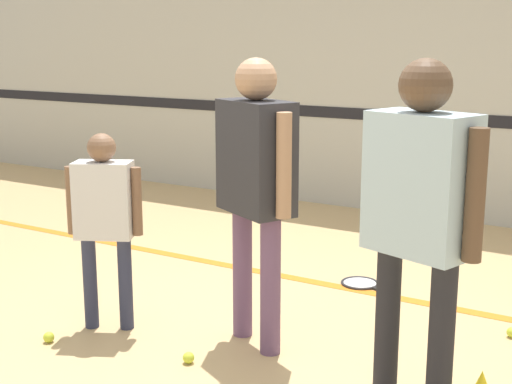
{
  "coord_description": "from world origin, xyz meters",
  "views": [
    {
      "loc": [
        2.15,
        -3.49,
        1.8
      ],
      "look_at": [
        0.08,
        -0.05,
        0.93
      ],
      "focal_mm": 50.0,
      "sensor_mm": 36.0,
      "label": 1
    }
  ],
  "objects_px": {
    "person_student_left": "(104,210)",
    "racket_spare_on_floor": "(361,284)",
    "tennis_ball_near_instructor": "(189,358)",
    "tennis_ball_stray_right": "(512,332)",
    "person_student_right": "(420,203)",
    "tennis_ball_by_spare_racket": "(384,294)",
    "person_instructor": "(256,172)",
    "tennis_ball_stray_left": "(49,337)"
  },
  "relations": [
    {
      "from": "person_student_right",
      "to": "tennis_ball_stray_left",
      "type": "xyz_separation_m",
      "value": [
        -2.15,
        -0.31,
        -1.03
      ]
    },
    {
      "from": "tennis_ball_by_spare_racket",
      "to": "tennis_ball_stray_left",
      "type": "bearing_deg",
      "value": -129.84
    },
    {
      "from": "person_student_right",
      "to": "tennis_ball_stray_left",
      "type": "relative_size",
      "value": 26.02
    },
    {
      "from": "tennis_ball_by_spare_racket",
      "to": "person_student_left",
      "type": "bearing_deg",
      "value": -133.19
    },
    {
      "from": "person_student_right",
      "to": "tennis_ball_near_instructor",
      "type": "height_order",
      "value": "person_student_right"
    },
    {
      "from": "person_student_left",
      "to": "tennis_ball_near_instructor",
      "type": "bearing_deg",
      "value": -38.29
    },
    {
      "from": "racket_spare_on_floor",
      "to": "person_instructor",
      "type": "bearing_deg",
      "value": -73.96
    },
    {
      "from": "tennis_ball_near_instructor",
      "to": "tennis_ball_by_spare_racket",
      "type": "distance_m",
      "value": 1.66
    },
    {
      "from": "person_instructor",
      "to": "person_student_right",
      "type": "distance_m",
      "value": 1.12
    },
    {
      "from": "tennis_ball_stray_left",
      "to": "tennis_ball_stray_right",
      "type": "xyz_separation_m",
      "value": [
        2.39,
        1.52,
        0.0
      ]
    },
    {
      "from": "tennis_ball_near_instructor",
      "to": "tennis_ball_stray_right",
      "type": "relative_size",
      "value": 1.0
    },
    {
      "from": "person_instructor",
      "to": "person_student_right",
      "type": "height_order",
      "value": "person_student_right"
    },
    {
      "from": "person_student_right",
      "to": "tennis_ball_near_instructor",
      "type": "bearing_deg",
      "value": 22.71
    },
    {
      "from": "person_instructor",
      "to": "person_student_left",
      "type": "distance_m",
      "value": 1.0
    },
    {
      "from": "tennis_ball_stray_left",
      "to": "tennis_ball_by_spare_racket",
      "type": "bearing_deg",
      "value": 50.16
    },
    {
      "from": "person_student_left",
      "to": "tennis_ball_stray_left",
      "type": "bearing_deg",
      "value": -139.76
    },
    {
      "from": "person_student_left",
      "to": "tennis_ball_stray_right",
      "type": "distance_m",
      "value": 2.62
    },
    {
      "from": "person_instructor",
      "to": "racket_spare_on_floor",
      "type": "relative_size",
      "value": 3.43
    },
    {
      "from": "person_student_right",
      "to": "tennis_ball_by_spare_racket",
      "type": "xyz_separation_m",
      "value": [
        -0.68,
        1.44,
        -1.03
      ]
    },
    {
      "from": "person_student_left",
      "to": "racket_spare_on_floor",
      "type": "xyz_separation_m",
      "value": [
        1.06,
        1.57,
        -0.76
      ]
    },
    {
      "from": "person_student_right",
      "to": "tennis_ball_by_spare_racket",
      "type": "relative_size",
      "value": 26.02
    },
    {
      "from": "tennis_ball_stray_left",
      "to": "person_instructor",
      "type": "bearing_deg",
      "value": 30.59
    },
    {
      "from": "person_student_left",
      "to": "tennis_ball_by_spare_racket",
      "type": "xyz_separation_m",
      "value": [
        1.31,
        1.4,
        -0.74
      ]
    },
    {
      "from": "tennis_ball_by_spare_racket",
      "to": "person_instructor",
      "type": "bearing_deg",
      "value": -109.09
    },
    {
      "from": "tennis_ball_near_instructor",
      "to": "tennis_ball_stray_left",
      "type": "bearing_deg",
      "value": -166.97
    },
    {
      "from": "tennis_ball_stray_left",
      "to": "tennis_ball_stray_right",
      "type": "distance_m",
      "value": 2.83
    },
    {
      "from": "racket_spare_on_floor",
      "to": "tennis_ball_near_instructor",
      "type": "bearing_deg",
      "value": -78.5
    },
    {
      "from": "racket_spare_on_floor",
      "to": "tennis_ball_near_instructor",
      "type": "xyz_separation_m",
      "value": [
        -0.32,
        -1.73,
        0.02
      ]
    },
    {
      "from": "person_student_right",
      "to": "racket_spare_on_floor",
      "type": "distance_m",
      "value": 2.15
    },
    {
      "from": "person_student_left",
      "to": "tennis_ball_stray_left",
      "type": "xyz_separation_m",
      "value": [
        -0.16,
        -0.36,
        -0.74
      ]
    },
    {
      "from": "person_instructor",
      "to": "tennis_ball_stray_left",
      "type": "bearing_deg",
      "value": -122.86
    },
    {
      "from": "person_student_right",
      "to": "person_student_left",
      "type": "bearing_deg",
      "value": 16.43
    },
    {
      "from": "person_student_left",
      "to": "racket_spare_on_floor",
      "type": "distance_m",
      "value": 2.04
    },
    {
      "from": "tennis_ball_by_spare_racket",
      "to": "tennis_ball_stray_left",
      "type": "relative_size",
      "value": 1.0
    },
    {
      "from": "person_student_right",
      "to": "tennis_ball_near_instructor",
      "type": "distance_m",
      "value": 1.63
    },
    {
      "from": "racket_spare_on_floor",
      "to": "tennis_ball_near_instructor",
      "type": "relative_size",
      "value": 7.5
    },
    {
      "from": "tennis_ball_near_instructor",
      "to": "tennis_ball_stray_left",
      "type": "distance_m",
      "value": 0.92
    },
    {
      "from": "tennis_ball_stray_left",
      "to": "tennis_ball_stray_right",
      "type": "bearing_deg",
      "value": 32.52
    },
    {
      "from": "person_student_right",
      "to": "tennis_ball_stray_left",
      "type": "height_order",
      "value": "person_student_right"
    },
    {
      "from": "person_student_left",
      "to": "person_instructor",
      "type": "bearing_deg",
      "value": -9.7
    },
    {
      "from": "racket_spare_on_floor",
      "to": "person_student_left",
      "type": "bearing_deg",
      "value": -101.86
    },
    {
      "from": "person_student_right",
      "to": "tennis_ball_stray_left",
      "type": "bearing_deg",
      "value": 26.13
    }
  ]
}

